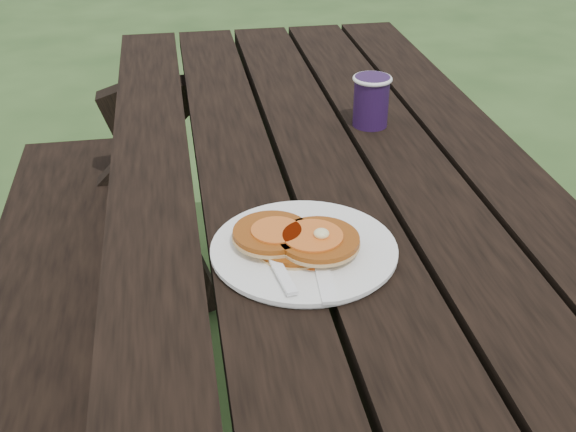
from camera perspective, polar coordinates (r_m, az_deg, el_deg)
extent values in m
cube|color=black|center=(1.25, 3.32, 2.36)|extent=(0.75, 1.80, 0.04)
cube|color=black|center=(1.43, -19.78, -10.27)|extent=(0.25, 1.80, 0.04)
cylinder|color=white|center=(1.03, 1.27, -2.71)|extent=(0.32, 0.32, 0.01)
cylinder|color=#934510|center=(1.02, 0.50, -2.26)|extent=(0.11, 0.11, 0.01)
cylinder|color=#934510|center=(1.03, -1.31, -1.38)|extent=(0.11, 0.11, 0.01)
cylinder|color=#934510|center=(1.01, 2.44, -1.95)|extent=(0.11, 0.11, 0.01)
cylinder|color=#BD551B|center=(1.01, 1.97, -1.53)|extent=(0.09, 0.09, 0.00)
ellipsoid|color=#F4E59E|center=(1.00, 2.66, -1.40)|extent=(0.02, 0.02, 0.01)
cube|color=white|center=(0.99, 2.60, -3.74)|extent=(0.03, 0.18, 0.00)
cylinder|color=#251139|center=(1.43, 6.58, 8.99)|extent=(0.07, 0.07, 0.10)
torus|color=white|center=(1.41, 6.69, 10.72)|extent=(0.08, 0.08, 0.01)
cylinder|color=black|center=(1.41, 6.69, 10.65)|extent=(0.06, 0.06, 0.01)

